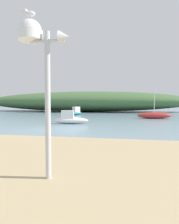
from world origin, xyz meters
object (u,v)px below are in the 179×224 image
Objects in this scene: motorboat_centre_water at (75,112)px; seagull_on_radar at (29,13)px; motorboat_far_right at (70,119)px; sailboat_off_point at (154,115)px; mast_structure at (36,47)px.

seagull_on_radar is at bearing -77.16° from motorboat_centre_water.
motorboat_centre_water is (-2.59, 11.32, 0.02)m from motorboat_far_right.
motorboat_far_right is 0.77× the size of sailboat_off_point.
mast_structure reaches higher than motorboat_centre_water.
seagull_on_radar is 20.45m from sailboat_off_point.
motorboat_centre_water is at bearing 158.07° from sailboat_off_point.
motorboat_far_right is 10.68m from sailboat_off_point.
motorboat_centre_water is (-10.63, 4.28, 0.06)m from sailboat_off_point.
motorboat_far_right is at bearing 102.79° from seagull_on_radar.
mast_structure is 20.31m from sailboat_off_point.
seagull_on_radar is 0.10× the size of motorboat_far_right.
mast_structure is 1.09× the size of motorboat_far_right.
sailboat_off_point is (5.06, 19.48, -2.68)m from mast_structure.
mast_structure is at bearing 0.72° from seagull_on_radar.
motorboat_centre_water reaches higher than motorboat_far_right.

